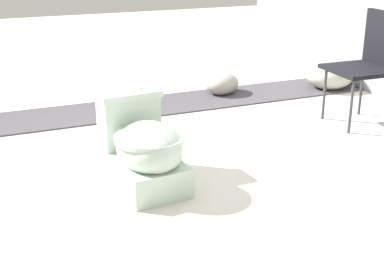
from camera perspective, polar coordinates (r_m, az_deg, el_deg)
The scene contains 6 objects.
ground_plane at distance 3.34m, azimuth -3.49°, elevation -4.10°, with size 14.00×14.00×0.00m, color beige.
gravel_strip at distance 4.55m, azimuth -2.48°, elevation 2.59°, with size 0.56×8.00×0.01m, color #423F44.
toilet at distance 3.03m, azimuth -5.22°, elevation -2.17°, with size 0.66×0.43×0.52m.
folding_chair_left at distance 4.20m, azimuth 18.65°, elevation 7.26°, with size 0.46×0.46×0.83m.
boulder_near at distance 4.83m, azimuth 3.25°, elevation 4.73°, with size 0.34×0.27×0.19m, color gray.
boulder_far at distance 5.17m, azimuth 14.47°, elevation 5.51°, with size 0.45×0.42×0.26m, color #ADA899.
Camera 1 is at (2.89, -0.97, 1.35)m, focal length 50.00 mm.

